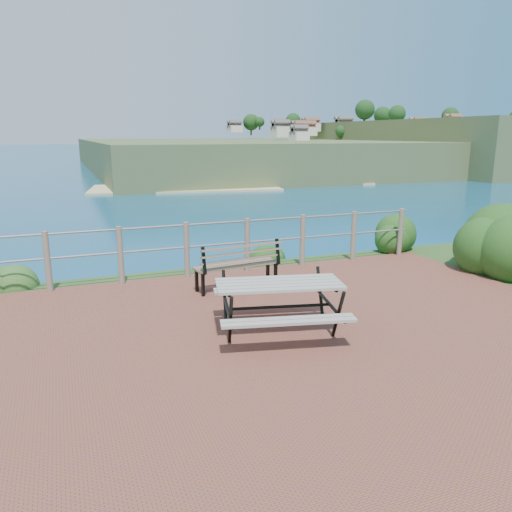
{
  "coord_description": "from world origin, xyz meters",
  "views": [
    {
      "loc": [
        -2.01,
        -5.15,
        2.52
      ],
      "look_at": [
        0.64,
        1.6,
        0.75
      ],
      "focal_mm": 35.0,
      "sensor_mm": 36.0,
      "label": 1
    }
  ],
  "objects": [
    {
      "name": "safety_railing",
      "position": [
        0.0,
        3.35,
        0.57
      ],
      "size": [
        9.4,
        0.1,
        1.0
      ],
      "color": "#6B5B4C",
      "rests_on": "ground"
    },
    {
      "name": "picnic_table",
      "position": [
        0.48,
        0.39,
        0.43
      ],
      "size": [
        1.7,
        1.35,
        0.67
      ],
      "rotation": [
        0.0,
        0.0,
        -0.23
      ],
      "color": "#9C988B",
      "rests_on": "ground"
    },
    {
      "name": "ocean",
      "position": [
        0.0,
        200.0,
        0.0
      ],
      "size": [
        1200.0,
        1200.0,
        0.0
      ],
      "primitive_type": "plane",
      "color": "#135D75",
      "rests_on": "ground"
    },
    {
      "name": "ground",
      "position": [
        0.0,
        0.0,
        0.0
      ],
      "size": [
        10.0,
        7.0,
        0.12
      ],
      "primitive_type": "cube",
      "color": "brown",
      "rests_on": "ground"
    },
    {
      "name": "park_bench",
      "position": [
        0.61,
        2.39,
        0.54
      ],
      "size": [
        1.47,
        0.53,
        0.81
      ],
      "rotation": [
        0.0,
        0.0,
        0.12
      ],
      "color": "brown",
      "rests_on": "ground"
    },
    {
      "name": "shrub_right_front",
      "position": [
        5.56,
        1.58,
        0.0
      ],
      "size": [
        1.55,
        1.55,
        2.19
      ],
      "primitive_type": "ellipsoid",
      "color": "#173E13",
      "rests_on": "ground"
    },
    {
      "name": "shrub_right_edge",
      "position": [
        4.79,
        3.7,
        0.0
      ],
      "size": [
        1.01,
        1.01,
        1.45
      ],
      "primitive_type": "ellipsoid",
      "color": "#173E13",
      "rests_on": "ground"
    },
    {
      "name": "distant_bay",
      "position": [
        173.07,
        202.61,
        -1.52
      ],
      "size": [
        290.0,
        232.36,
        24.0
      ],
      "color": "#47592C",
      "rests_on": "ground"
    },
    {
      "name": "shrub_lip_east",
      "position": [
        1.86,
        4.2,
        0.0
      ],
      "size": [
        0.67,
        0.67,
        0.38
      ],
      "primitive_type": "ellipsoid",
      "color": "#173E13",
      "rests_on": "ground"
    },
    {
      "name": "shrub_lip_west",
      "position": [
        -3.01,
        3.93,
        0.0
      ],
      "size": [
        0.86,
        0.86,
        0.64
      ],
      "primitive_type": "ellipsoid",
      "color": "#29541F",
      "rests_on": "ground"
    }
  ]
}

